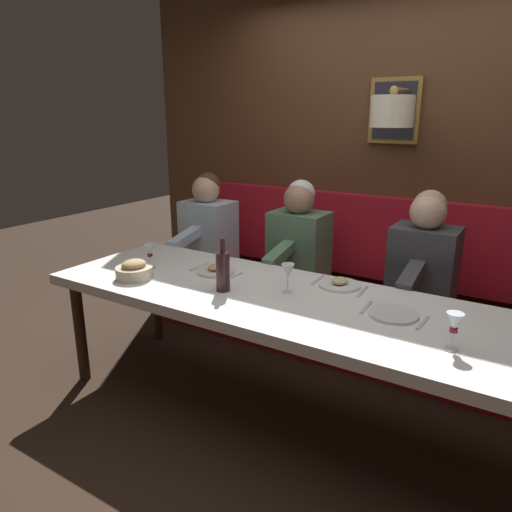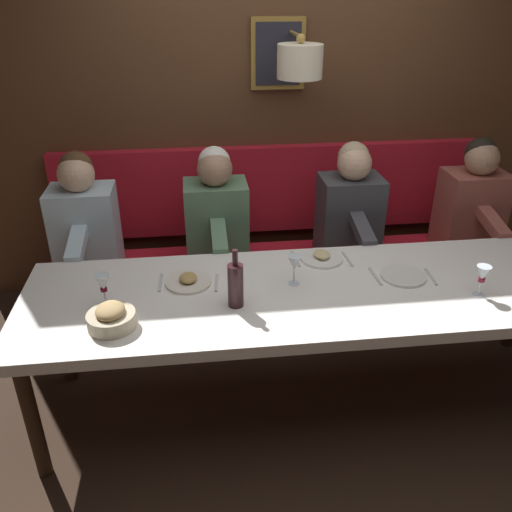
% 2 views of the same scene
% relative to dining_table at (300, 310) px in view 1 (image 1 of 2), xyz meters
% --- Properties ---
extents(ground_plane, '(12.00, 12.00, 0.00)m').
position_rel_dining_table_xyz_m(ground_plane, '(0.00, 0.00, -0.68)').
color(ground_plane, '#332319').
extents(dining_table, '(0.90, 3.00, 0.74)m').
position_rel_dining_table_xyz_m(dining_table, '(0.00, 0.00, 0.00)').
color(dining_table, white).
rests_on(dining_table, ground_plane).
extents(banquette_bench, '(0.52, 3.20, 0.45)m').
position_rel_dining_table_xyz_m(banquette_bench, '(0.89, 0.00, -0.46)').
color(banquette_bench, red).
rests_on(banquette_bench, ground_plane).
extents(back_wall_panel, '(0.59, 4.40, 2.90)m').
position_rel_dining_table_xyz_m(back_wall_panel, '(1.46, -0.00, 0.68)').
color(back_wall_panel, '#51331E').
rests_on(back_wall_panel, ground_plane).
extents(diner_near, '(0.60, 0.40, 0.79)m').
position_rel_dining_table_xyz_m(diner_near, '(0.88, -0.42, 0.13)').
color(diner_near, '#3D3D42').
rests_on(diner_near, banquette_bench).
extents(diner_middle, '(0.60, 0.40, 0.79)m').
position_rel_dining_table_xyz_m(diner_middle, '(0.88, 0.47, 0.13)').
color(diner_middle, '#567A5B').
rests_on(diner_middle, banquette_bench).
extents(diner_far, '(0.60, 0.40, 0.79)m').
position_rel_dining_table_xyz_m(diner_far, '(0.88, 1.30, 0.13)').
color(diner_far, silver).
rests_on(diner_far, banquette_bench).
extents(place_setting_0, '(0.24, 0.31, 0.05)m').
position_rel_dining_table_xyz_m(place_setting_0, '(0.31, -0.09, 0.07)').
color(place_setting_0, white).
rests_on(place_setting_0, dining_table).
extents(place_setting_1, '(0.24, 0.32, 0.05)m').
position_rel_dining_table_xyz_m(place_setting_1, '(0.13, 0.66, 0.07)').
color(place_setting_1, silver).
rests_on(place_setting_1, dining_table).
extents(place_setting_2, '(0.24, 0.31, 0.01)m').
position_rel_dining_table_xyz_m(place_setting_2, '(0.06, -0.48, 0.07)').
color(place_setting_2, silver).
rests_on(place_setting_2, dining_table).
extents(wine_glass_0, '(0.07, 0.07, 0.16)m').
position_rel_dining_table_xyz_m(wine_glass_0, '(-0.16, -0.79, 0.17)').
color(wine_glass_0, silver).
rests_on(wine_glass_0, dining_table).
extents(wine_glass_2, '(0.07, 0.07, 0.16)m').
position_rel_dining_table_xyz_m(wine_glass_2, '(-0.03, 1.05, 0.17)').
color(wine_glass_2, silver).
rests_on(wine_glass_2, dining_table).
extents(wine_glass_3, '(0.07, 0.07, 0.16)m').
position_rel_dining_table_xyz_m(wine_glass_3, '(0.06, 0.11, 0.18)').
color(wine_glass_3, silver).
rests_on(wine_glass_3, dining_table).
extents(wine_bottle, '(0.08, 0.08, 0.30)m').
position_rel_dining_table_xyz_m(wine_bottle, '(-0.11, 0.43, 0.17)').
color(wine_bottle, '#33191E').
rests_on(wine_bottle, dining_table).
extents(bread_bowl, '(0.22, 0.22, 0.12)m').
position_rel_dining_table_xyz_m(bread_bowl, '(-0.22, 1.00, 0.11)').
color(bread_bowl, beige).
rests_on(bread_bowl, dining_table).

